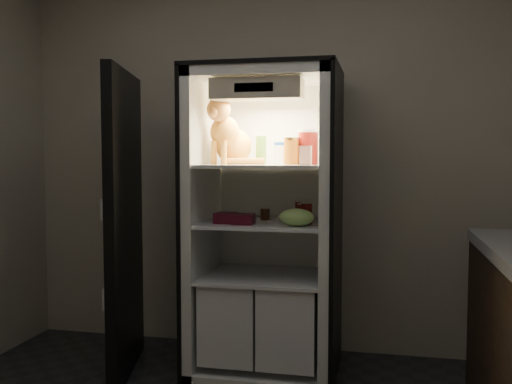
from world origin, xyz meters
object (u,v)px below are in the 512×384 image
refrigerator (266,244)px  berry_box_right (243,219)px  soda_can_b (302,213)px  mayo_tub (282,153)px  salsa_jar (291,151)px  berry_box_left (226,218)px  parmesan_shaker (261,150)px  soda_can_c (306,213)px  condiment_jar (265,214)px  cream_carton (306,155)px  pepper_jar (308,147)px  grape_bag (297,217)px  soda_can_a (300,211)px  tabby_cat (229,138)px

refrigerator → berry_box_right: refrigerator is taller
soda_can_b → berry_box_right: bearing=-159.0°
mayo_tub → salsa_jar: bearing=-59.0°
soda_can_b → berry_box_left: bearing=-166.7°
parmesan_shaker → soda_can_c: 0.50m
refrigerator → salsa_jar: size_ratio=11.72×
soda_can_b → berry_box_right: 0.36m
condiment_jar → berry_box_left: bearing=-133.1°
cream_carton → condiment_jar: cream_carton is taller
parmesan_shaker → condiment_jar: parmesan_shaker is taller
mayo_tub → pepper_jar: bearing=-24.3°
cream_carton → grape_bag: bearing=-148.0°
salsa_jar → berry_box_right: 0.50m
mayo_tub → parmesan_shaker: bearing=-157.5°
mayo_tub → berry_box_right: 0.51m
soda_can_c → berry_box_left: 0.48m
refrigerator → soda_can_a: (0.21, 0.00, 0.21)m
salsa_jar → pepper_jar: size_ratio=0.77×
mayo_tub → berry_box_left: bearing=-139.4°
soda_can_c → pepper_jar: bearing=92.7°
salsa_jar → cream_carton: (0.10, -0.13, -0.03)m
refrigerator → parmesan_shaker: 0.59m
parmesan_shaker → pepper_jar: pepper_jar is taller
refrigerator → soda_can_b: bearing=-20.7°
tabby_cat → salsa_jar: bearing=9.3°
parmesan_shaker → soda_can_b: parmesan_shaker is taller
grape_bag → berry_box_left: (-0.43, 0.04, -0.02)m
cream_carton → condiment_jar: (-0.28, 0.22, -0.36)m
salsa_jar → cream_carton: 0.17m
parmesan_shaker → cream_carton: parmesan_shaker is taller
tabby_cat → soda_can_a: size_ratio=3.50×
refrigerator → berry_box_right: 0.30m
pepper_jar → soda_can_a: 0.40m
pepper_jar → cream_carton: (0.01, -0.18, -0.05)m
cream_carton → soda_can_b: size_ratio=0.94×
soda_can_a → condiment_jar: bearing=177.0°
condiment_jar → berry_box_right: condiment_jar is taller
soda_can_b → berry_box_left: soda_can_b is taller
refrigerator → condiment_jar: size_ratio=23.47×
pepper_jar → soda_can_c: size_ratio=1.64×
soda_can_a → soda_can_b: 0.10m
soda_can_b → soda_can_c: soda_can_c is taller
soda_can_b → berry_box_left: (-0.45, -0.10, -0.03)m
refrigerator → mayo_tub: refrigerator is taller
berry_box_left → cream_carton: bearing=-1.3°
mayo_tub → condiment_jar: 0.39m
soda_can_a → grape_bag: size_ratio=0.62×
mayo_tub → condiment_jar: mayo_tub is taller
soda_can_c → mayo_tub: bearing=134.2°
condiment_jar → berry_box_right: 0.25m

